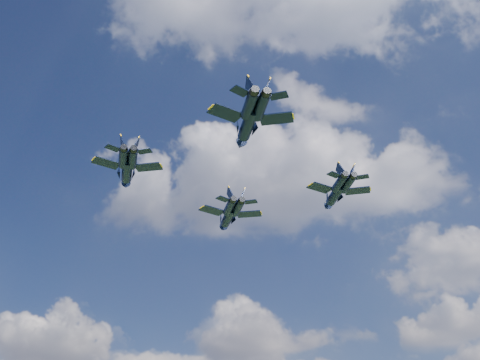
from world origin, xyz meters
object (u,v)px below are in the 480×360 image
Objects in this scene: jet_slot at (247,125)px; jet_lead at (228,217)px; jet_left at (127,172)px; jet_right at (335,195)px.

jet_lead is at bearing 84.74° from jet_slot.
jet_right is at bearing -1.59° from jet_left.
jet_lead is 36.50m from jet_slot.
jet_lead is 0.98× the size of jet_slot.
jet_right is (22.80, -9.22, -1.90)m from jet_lead.
jet_left is at bearing -143.28° from jet_lead.
jet_lead is 1.08× the size of jet_right.
jet_left is at bearing -179.60° from jet_right.
jet_lead is 27.17m from jet_left.
jet_lead is at bearing 38.22° from jet_left.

